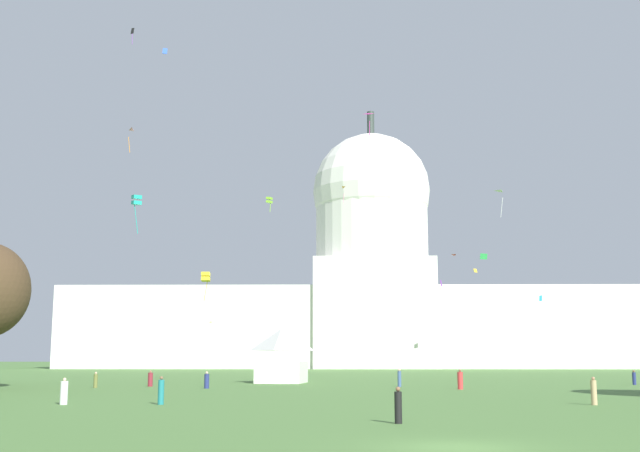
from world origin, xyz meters
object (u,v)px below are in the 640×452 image
at_px(person_red_edge_west, 460,380).
at_px(kite_green_low, 484,256).
at_px(capitol_building, 372,289).
at_px(person_maroon_edge_east, 150,379).
at_px(person_navy_front_center, 207,381).
at_px(kite_pink_mid, 129,134).
at_px(person_olive_front_right, 96,381).
at_px(kite_white_mid, 502,194).
at_px(kite_red_mid, 451,256).
at_px(person_teal_aisle_center, 161,392).
at_px(kite_gold_mid, 475,271).
at_px(kite_gold_low, 209,323).
at_px(kite_magenta_mid, 369,118).
at_px(kite_orange_mid, 346,189).
at_px(kite_blue_high, 165,51).
at_px(person_denim_near_tent, 399,378).
at_px(person_tan_deep_crowd, 594,392).
at_px(event_tent, 282,354).
at_px(kite_black_high, 132,33).
at_px(kite_yellow_low, 206,277).
at_px(person_white_back_right, 64,392).
at_px(kite_lime_mid, 269,200).
at_px(kite_violet_low, 441,285).
at_px(person_navy_back_left, 634,378).
at_px(kite_cyan_low, 541,298).
at_px(person_black_mid_center, 398,406).
at_px(kite_turquoise_mid, 137,200).

bearing_deg(person_red_edge_west, kite_green_low, 32.00).
bearing_deg(person_red_edge_west, capitol_building, 47.27).
distance_m(person_maroon_edge_east, person_navy_front_center, 7.75).
bearing_deg(kite_pink_mid, person_olive_front_right, 8.02).
relative_size(kite_white_mid, kite_red_mid, 2.65).
xyz_separation_m(person_teal_aisle_center, kite_gold_mid, (39.42, 113.02, 19.32)).
distance_m(kite_gold_low, kite_magenta_mid, 77.87).
bearing_deg(kite_green_low, kite_orange_mid, -15.85).
bearing_deg(kite_blue_high, person_denim_near_tent, -8.38).
bearing_deg(person_tan_deep_crowd, kite_white_mid, -15.66).
bearing_deg(event_tent, kite_gold_mid, 72.06).
relative_size(kite_gold_low, kite_black_high, 0.43).
distance_m(capitol_building, kite_pink_mid, 96.36).
bearing_deg(kite_white_mid, kite_yellow_low, 173.79).
relative_size(person_teal_aisle_center, kite_white_mid, 0.41).
bearing_deg(person_maroon_edge_east, person_denim_near_tent, -111.77).
height_order(person_denim_near_tent, person_tan_deep_crowd, person_denim_near_tent).
height_order(person_white_back_right, kite_blue_high, kite_blue_high).
height_order(capitol_building, kite_lime_mid, capitol_building).
xyz_separation_m(person_olive_front_right, kite_violet_low, (40.01, 59.34, 14.08)).
bearing_deg(kite_white_mid, kite_magenta_mid, -165.79).
relative_size(person_navy_back_left, kite_white_mid, 0.36).
height_order(person_denim_near_tent, kite_white_mid, kite_white_mid).
bearing_deg(person_navy_back_left, person_tan_deep_crowd, 47.32).
relative_size(person_red_edge_west, kite_lime_mid, 0.84).
xyz_separation_m(person_red_edge_west, person_denim_near_tent, (-4.87, 5.72, 0.03)).
distance_m(person_red_edge_west, person_navy_front_center, 22.68).
xyz_separation_m(person_navy_back_left, person_tan_deep_crowd, (-15.00, -33.96, 0.09)).
relative_size(person_olive_front_right, kite_pink_mid, 0.47).
relative_size(person_denim_near_tent, kite_black_high, 0.63).
height_order(kite_orange_mid, kite_green_low, kite_orange_mid).
height_order(kite_violet_low, kite_yellow_low, kite_violet_low).
height_order(person_navy_back_left, person_navy_front_center, person_navy_front_center).
distance_m(kite_cyan_low, kite_gold_mid, 14.04).
xyz_separation_m(person_maroon_edge_east, kite_lime_mid, (9.14, 26.51, 22.79)).
distance_m(person_black_mid_center, kite_lime_mid, 73.46).
height_order(person_navy_front_center, kite_orange_mid, kite_orange_mid).
distance_m(person_maroon_edge_east, person_red_edge_west, 29.49).
distance_m(kite_violet_low, kite_yellow_low, 52.19).
bearing_deg(person_black_mid_center, kite_magenta_mid, 63.54).
distance_m(kite_violet_low, kite_pink_mid, 56.70).
height_order(person_red_edge_west, kite_black_high, kite_black_high).
xyz_separation_m(person_teal_aisle_center, person_red_edge_west, (21.57, 22.62, 0.01)).
xyz_separation_m(kite_magenta_mid, kite_turquoise_mid, (-25.38, -7.43, -11.28)).
xyz_separation_m(person_maroon_edge_east, kite_cyan_low, (58.39, 79.24, 13.42)).
relative_size(kite_green_low, kite_pink_mid, 0.33).
distance_m(kite_gold_low, kite_violet_low, 50.60).
bearing_deg(kite_white_mid, person_tan_deep_crowd, -137.96).
height_order(person_red_edge_west, kite_gold_low, kite_gold_low).
bearing_deg(kite_black_high, person_red_edge_west, 32.38).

